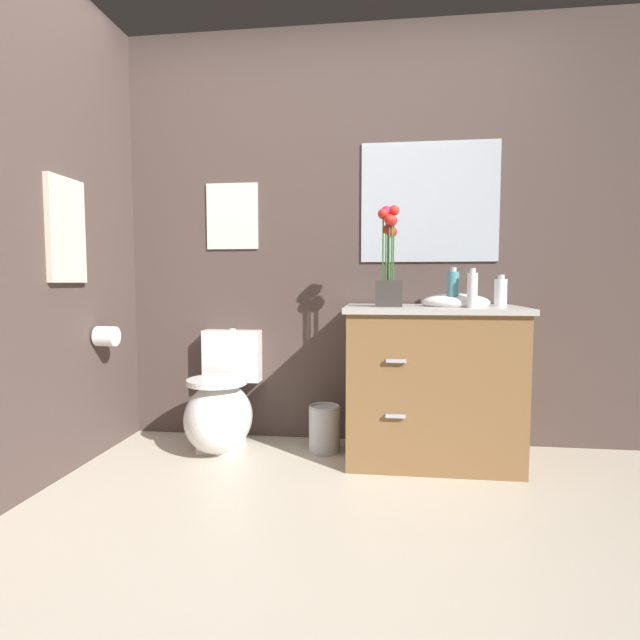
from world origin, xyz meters
The scene contains 14 objects.
ground_plane centered at (0.00, 0.00, 0.00)m, with size 8.58×8.58×0.00m, color beige.
wall_back centered at (0.20, 1.50, 1.25)m, with size 4.00×0.05×2.50m, color #4C3D38.
wall_left centered at (-1.31, 0.44, 1.25)m, with size 0.05×4.12×2.50m, color #4C3D38.
toilet centered at (-0.63, 1.20, 0.24)m, with size 0.38×0.59×0.69m.
vanity_cabinet centered at (0.57, 1.17, 0.44)m, with size 0.94×0.56×1.03m.
flower_vase centered at (0.33, 1.11, 1.04)m, with size 0.14×0.14×0.53m.
soap_bottle centered at (0.93, 1.20, 0.93)m, with size 0.07×0.07×0.17m.
lotion_bottle centered at (0.66, 1.10, 0.94)m, with size 0.06×0.06×0.21m.
hand_wash_bottle centered at (0.75, 1.03, 0.94)m, with size 0.05×0.05×0.20m.
trash_bin centered at (-0.03, 1.22, 0.14)m, with size 0.18×0.18×0.27m.
wall_poster centered at (-0.63, 1.46, 1.39)m, with size 0.32×0.01×0.40m, color silver.
wall_mirror centered at (0.57, 1.46, 1.45)m, with size 0.80×0.01×0.70m, color #B2BCC6.
hanging_towel centered at (-1.27, 0.76, 1.24)m, with size 0.03×0.28×0.52m, color beige.
toilet_paper_roll centered at (-1.22, 1.00, 0.68)m, with size 0.11×0.11×0.11m, color white.
Camera 1 is at (0.30, -1.57, 0.98)m, focal length 27.91 mm.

